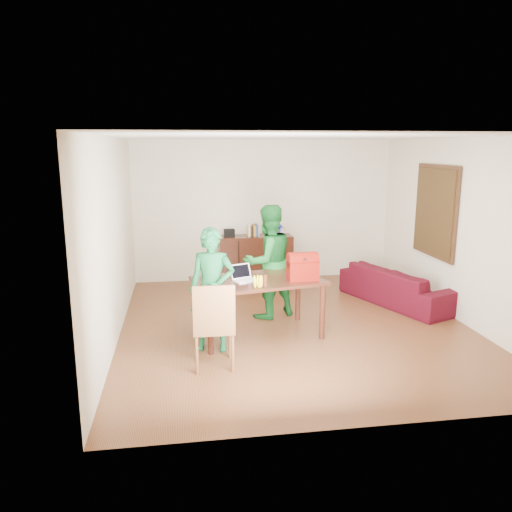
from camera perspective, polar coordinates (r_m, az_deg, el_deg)
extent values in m
cube|color=#402210|center=(7.44, 4.41, -8.28)|extent=(5.00, 5.50, 0.10)
cube|color=white|center=(6.96, 4.80, 13.83)|extent=(5.00, 5.50, 0.10)
cube|color=beige|center=(9.78, 0.85, 5.25)|extent=(5.00, 0.10, 2.70)
cube|color=beige|center=(4.45, 12.83, -3.89)|extent=(5.00, 0.10, 2.70)
cube|color=beige|center=(6.94, -16.36, 1.76)|extent=(0.10, 5.50, 2.70)
cube|color=beige|center=(8.03, 22.62, 2.70)|extent=(0.10, 5.50, 2.70)
cube|color=#3F2614|center=(8.56, 19.81, 4.83)|extent=(0.04, 1.28, 1.48)
cube|color=#4B2F16|center=(8.55, 19.64, 4.83)|extent=(0.01, 1.18, 1.36)
cube|color=black|center=(9.62, -0.06, -0.31)|extent=(1.40, 0.45, 0.90)
cube|color=black|center=(9.46, -3.06, 2.66)|extent=(0.20, 0.14, 0.14)
cube|color=#AAA8B2|center=(9.60, 2.60, 2.80)|extent=(0.24, 0.22, 0.14)
ellipsoid|color=#1B1CAF|center=(9.58, 2.61, 3.43)|extent=(0.14, 0.14, 0.07)
cube|color=black|center=(6.79, 0.25, -2.84)|extent=(1.87, 1.27, 0.04)
cylinder|color=black|center=(6.33, -5.22, -7.88)|extent=(0.08, 0.08, 0.77)
cylinder|color=black|center=(6.86, 7.59, -6.33)|extent=(0.08, 0.08, 0.77)
cylinder|color=black|center=(7.08, -6.85, -5.71)|extent=(0.08, 0.08, 0.77)
cylinder|color=black|center=(7.55, 4.81, -4.49)|extent=(0.08, 0.08, 0.77)
cube|color=brown|center=(5.96, -4.87, -8.11)|extent=(0.49, 0.47, 0.05)
cube|color=brown|center=(5.66, -4.83, -6.06)|extent=(0.48, 0.04, 0.54)
imported|color=#145C2E|center=(6.36, -5.04, -3.88)|extent=(0.65, 0.50, 1.59)
imported|color=#155F21|center=(7.56, 1.38, -0.65)|extent=(1.03, 0.94, 1.73)
cube|color=white|center=(6.70, -1.19, -2.81)|extent=(0.35, 0.30, 0.02)
cube|color=black|center=(6.67, -1.20, -1.92)|extent=(0.30, 0.18, 0.19)
cylinder|color=#501F12|center=(6.45, 1.05, -2.69)|extent=(0.06, 0.06, 0.17)
cube|color=maroon|center=(6.76, 5.34, -1.48)|extent=(0.41, 0.25, 0.30)
imported|color=#350706|center=(8.66, 15.93, -3.27)|extent=(1.51, 2.22, 0.60)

